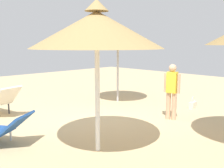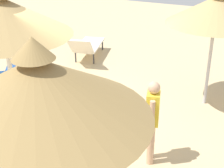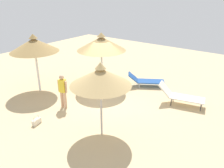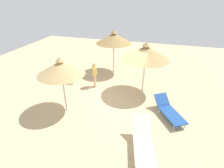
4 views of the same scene
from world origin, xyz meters
name	(u,v)px [view 4 (image 4 of 4)]	position (x,y,z in m)	size (l,w,h in m)	color
ground	(119,100)	(0.00, 0.00, -0.05)	(24.00, 24.00, 0.10)	tan
parasol_umbrella_center	(61,68)	(1.65, -2.25, 2.25)	(2.11, 2.11, 2.76)	#B2B2B7
parasol_umbrella_far_right	(146,53)	(-1.08, 1.11, 2.38)	(2.52, 2.52, 2.94)	white
parasol_umbrella_edge	(114,38)	(-3.38, -1.25, 2.42)	(2.37, 2.37, 2.96)	white
lounge_chair_back	(143,140)	(3.08, 1.66, 0.46)	(2.14, 1.13, 0.94)	silver
lounge_chair_near_left	(169,110)	(0.80, 2.57, 0.35)	(2.01, 1.59, 0.73)	#1E478C
person_standing_front	(95,73)	(-0.96, -1.75, 0.88)	(0.45, 0.28, 1.57)	tan
handbag	(70,82)	(-0.79, -3.33, 0.13)	(0.21, 0.41, 0.41)	beige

